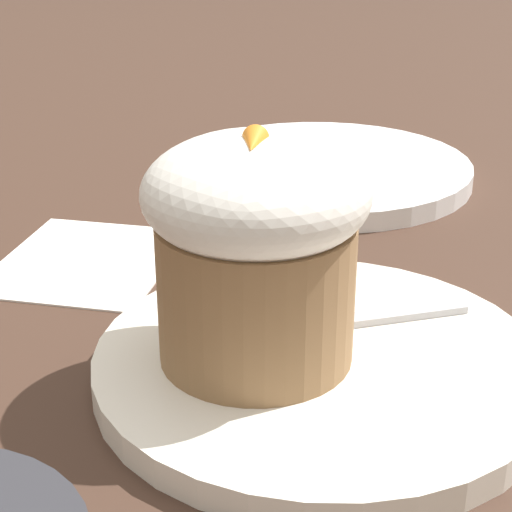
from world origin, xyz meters
name	(u,v)px	position (x,y,z in m)	size (l,w,h in m)	color
ground_plane	(319,378)	(0.00, 0.00, 0.00)	(4.00, 4.00, 0.00)	#3D281E
dessert_plate	(319,365)	(0.00, 0.00, 0.01)	(0.22, 0.22, 0.01)	white
carrot_cake	(256,244)	(0.01, -0.03, 0.07)	(0.10, 0.10, 0.11)	olive
spoon	(294,326)	(-0.02, -0.01, 0.02)	(0.07, 0.13, 0.01)	#B7B7BC
side_plate	(323,170)	(-0.30, -0.01, 0.01)	(0.23, 0.23, 0.01)	white
paper_napkin	(87,260)	(-0.12, -0.15, 0.00)	(0.13, 0.12, 0.00)	white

